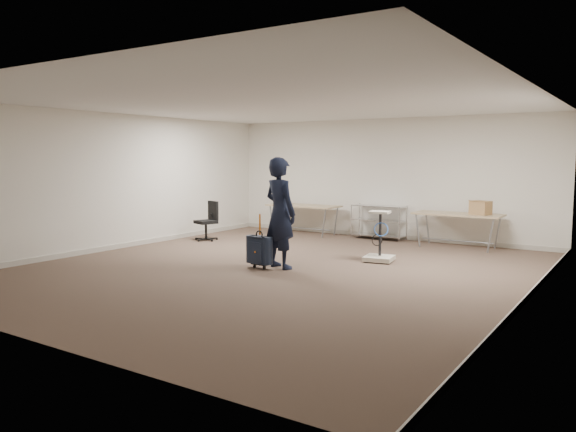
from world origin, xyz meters
The scene contains 10 objects.
ground centered at (0.00, 0.00, 0.00)m, with size 9.00×9.00×0.00m, color #49362C.
room_shell centered at (0.00, 1.38, 0.05)m, with size 8.00×9.00×9.00m.
folding_table_left centered at (-1.90, 3.95, 0.68)m, with size 1.80×0.75×0.73m.
folding_table_right centered at (1.90, 3.95, 0.68)m, with size 1.80×0.75×0.73m.
wire_shelf centered at (0.00, 4.20, 0.44)m, with size 1.22×0.47×0.80m.
person centered at (-0.02, 0.13, 0.95)m, with size 0.69×0.46×1.91m, color black.
suitcase centered at (-0.29, -0.11, 0.32)m, with size 0.36×0.22×0.94m.
office_chair centered at (-3.23, 1.90, 0.27)m, with size 0.54×0.55×0.90m.
equipment_cart centered at (1.17, 1.61, 0.24)m, with size 0.58×0.58×0.93m.
cardboard_box centered at (2.36, 3.97, 0.87)m, with size 0.38×0.28×0.28m, color #9C7048.
Camera 1 is at (5.32, -7.78, 1.90)m, focal length 35.00 mm.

